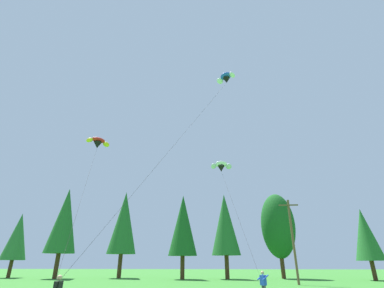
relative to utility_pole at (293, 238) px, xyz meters
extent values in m
cylinder|color=#472D19|center=(-41.03, 12.21, -3.49)|extent=(0.56, 0.56, 2.56)
cone|color=#2D7033|center=(-41.03, 12.21, 1.43)|extent=(3.77, 3.77, 7.29)
cylinder|color=#472D19|center=(-32.37, 10.06, -3.02)|extent=(0.64, 0.64, 3.50)
cone|color=#236628|center=(-32.37, 10.06, 3.70)|extent=(4.56, 4.56, 9.95)
cylinder|color=#472D19|center=(-23.49, 12.43, -3.05)|extent=(0.64, 0.64, 3.45)
cone|color=#236628|center=(-23.49, 12.43, 3.58)|extent=(4.52, 4.52, 9.81)
cylinder|color=#472D19|center=(-13.47, 9.83, -3.21)|extent=(0.61, 0.61, 3.11)
cone|color=#19561E|center=(-13.47, 9.83, 2.76)|extent=(4.23, 4.23, 8.85)
cylinder|color=#472D19|center=(-7.06, 10.81, -3.18)|extent=(0.61, 0.61, 3.19)
cone|color=#236628|center=(-7.06, 10.81, 2.95)|extent=(4.30, 4.30, 9.07)
cylinder|color=#472D19|center=(1.39, 13.09, -3.19)|extent=(0.61, 0.61, 3.16)
ellipsoid|color=#19561E|center=(1.39, 13.09, 2.90)|extent=(5.21, 5.21, 9.91)
cylinder|color=#472D19|center=(12.34, 8.82, -3.55)|extent=(0.54, 0.54, 2.43)
cone|color=#236628|center=(12.34, 8.82, 1.13)|extent=(3.66, 3.66, 6.92)
cylinder|color=brown|center=(0.00, 0.00, -0.26)|extent=(0.26, 0.26, 9.02)
cube|color=brown|center=(0.00, 0.00, 3.65)|extent=(2.20, 0.14, 0.14)
sphere|color=tan|center=(-15.65, -20.82, -3.19)|extent=(0.22, 0.22, 0.22)
cylinder|color=black|center=(-15.66, -20.58, -3.60)|extent=(0.20, 0.09, 0.57)
cube|color=blue|center=(-5.81, -13.62, -3.63)|extent=(0.41, 0.45, 0.60)
sphere|color=tan|center=(-5.81, -13.62, -3.19)|extent=(0.22, 0.22, 0.22)
cylinder|color=blue|center=(-5.67, -13.82, -3.47)|extent=(0.49, 0.36, 0.35)
cylinder|color=blue|center=(-5.94, -13.42, -3.47)|extent=(0.49, 0.36, 0.35)
ellipsoid|color=red|center=(-23.76, -0.90, 12.38)|extent=(2.03, 2.02, 0.74)
ellipsoid|color=yellow|center=(-22.95, -0.10, 12.06)|extent=(1.23, 1.29, 0.94)
ellipsoid|color=yellow|center=(-24.57, -1.69, 12.06)|extent=(1.28, 1.23, 0.94)
cone|color=black|center=(-23.83, -0.83, 11.68)|extent=(1.44, 1.44, 0.87)
cylinder|color=black|center=(-19.83, -10.83, 3.83)|extent=(8.01, 20.01, 14.84)
ellipsoid|color=white|center=(-7.68, -0.49, 8.76)|extent=(1.66, 1.29, 0.90)
ellipsoid|color=silver|center=(-6.75, -0.34, 8.49)|extent=(1.03, 1.00, 1.00)
ellipsoid|color=silver|center=(-8.62, -0.65, 8.49)|extent=(0.88, 1.01, 1.00)
cone|color=black|center=(-7.70, -0.40, 8.18)|extent=(0.98, 0.98, 0.73)
cylinder|color=black|center=(-6.90, -7.11, 2.33)|extent=(1.61, 13.42, 10.97)
ellipsoid|color=blue|center=(-6.64, -2.70, 20.38)|extent=(1.99, 1.92, 0.85)
ellipsoid|color=white|center=(-5.85, -3.32, 20.10)|extent=(1.20, 1.23, 0.97)
ellipsoid|color=white|center=(-7.43, -2.08, 20.10)|extent=(1.21, 1.25, 0.97)
cone|color=black|center=(-6.58, -2.61, 19.77)|extent=(1.26, 1.26, 0.77)
cylinder|color=black|center=(-11.20, -11.72, 7.90)|extent=(9.27, 18.23, 22.97)
camera|label=1|loc=(-8.92, -33.86, -2.59)|focal=26.22mm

